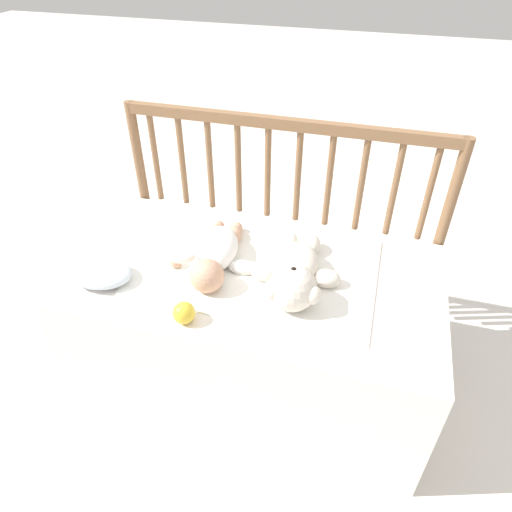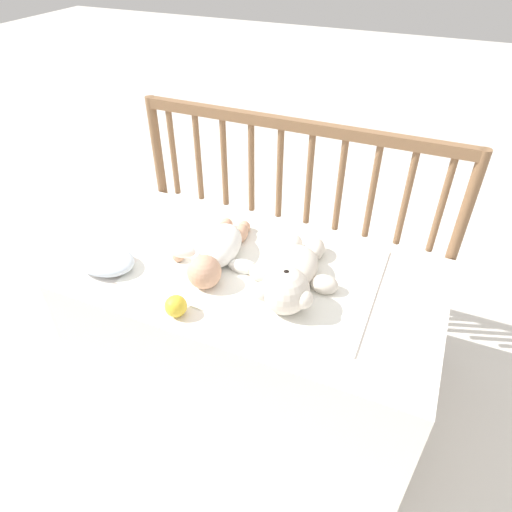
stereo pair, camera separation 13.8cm
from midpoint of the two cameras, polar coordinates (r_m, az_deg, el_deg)
The scene contains 8 objects.
ground_plane at distance 1.75m, azimuth -2.41°, elevation -14.12°, with size 12.00×12.00×0.00m, color silver.
crib_mattress at distance 1.58m, azimuth -2.63°, elevation -8.82°, with size 1.14×0.63×0.47m.
crib_rail at distance 1.61m, azimuth 0.82°, elevation 8.48°, with size 1.14×0.04×0.84m.
blanket at distance 1.43m, azimuth -2.55°, elevation -1.43°, with size 0.73×0.49×0.01m.
teddy_bear at distance 1.33m, azimuth 1.94°, elevation -2.19°, with size 0.28×0.38×0.14m.
baby at distance 1.43m, azimuth -7.80°, elevation 0.24°, with size 0.28×0.37×0.10m.
toy_ball at distance 1.27m, azimuth -12.14°, elevation -7.09°, with size 0.06×0.06×0.06m.
small_pillow at distance 1.47m, azimuth -21.60°, elevation -1.99°, with size 0.21×0.14×0.06m.
Camera 1 is at (0.31, -1.05, 1.37)m, focal length 32.00 mm.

